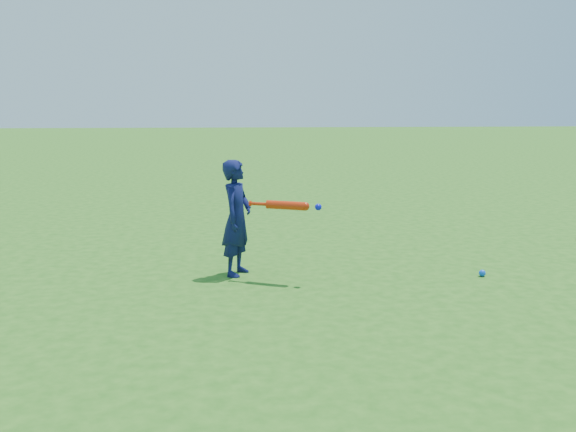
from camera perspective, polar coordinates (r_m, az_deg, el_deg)
The scene contains 4 objects.
ground at distance 6.25m, azimuth -0.86°, elevation -4.63°, with size 80.00×80.00×0.00m, color #256117.
child at distance 5.92m, azimuth -4.57°, elevation -0.17°, with size 0.39×0.26×1.07m, color #0E1345.
ground_ball_blue at distance 6.21m, azimuth 16.88°, elevation -4.88°, with size 0.06×0.06×0.06m, color blue.
bat_swing at distance 5.67m, azimuth 0.11°, elevation 0.94°, with size 0.63×0.32×0.08m.
Camera 1 is at (-0.50, -6.03, 1.56)m, focal length 40.00 mm.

